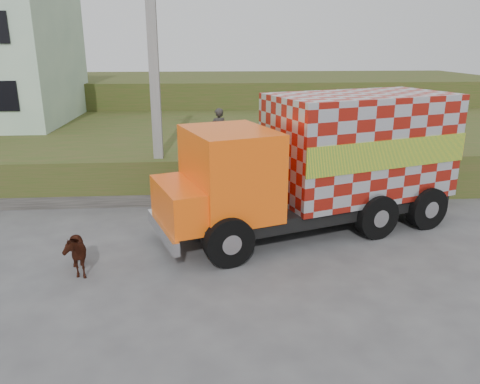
{
  "coord_description": "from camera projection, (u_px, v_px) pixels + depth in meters",
  "views": [
    {
      "loc": [
        0.56,
        -10.64,
        5.08
      ],
      "look_at": [
        1.45,
        1.27,
        1.3
      ],
      "focal_mm": 35.0,
      "sensor_mm": 36.0,
      "label": 1
    }
  ],
  "objects": [
    {
      "name": "ground",
      "position": [
        186.0,
        258.0,
        11.61
      ],
      "size": [
        120.0,
        120.0,
        0.0
      ],
      "primitive_type": "plane",
      "color": "#474749",
      "rests_on": "ground"
    },
    {
      "name": "embankment",
      "position": [
        193.0,
        146.0,
        20.89
      ],
      "size": [
        40.0,
        12.0,
        1.5
      ],
      "primitive_type": "cube",
      "color": "#334C19",
      "rests_on": "ground"
    },
    {
      "name": "embankment_far",
      "position": [
        197.0,
        99.0,
        32.07
      ],
      "size": [
        40.0,
        12.0,
        3.0
      ],
      "primitive_type": "cube",
      "color": "#334C19",
      "rests_on": "ground"
    },
    {
      "name": "retaining_strip",
      "position": [
        129.0,
        199.0,
        15.4
      ],
      "size": [
        16.0,
        0.5,
        0.4
      ],
      "primitive_type": "cube",
      "color": "#595651",
      "rests_on": "ground"
    },
    {
      "name": "utility_pole",
      "position": [
        155.0,
        78.0,
        14.68
      ],
      "size": [
        1.2,
        0.3,
        8.0
      ],
      "color": "gray",
      "rests_on": "ground"
    },
    {
      "name": "cargo_truck",
      "position": [
        325.0,
        162.0,
        13.08
      ],
      "size": [
        8.87,
        5.26,
        3.77
      ],
      "rotation": [
        0.0,
        0.0,
        0.33
      ],
      "color": "black",
      "rests_on": "ground"
    },
    {
      "name": "cow",
      "position": [
        73.0,
        251.0,
        10.74
      ],
      "size": [
        1.03,
        1.39,
        1.07
      ],
      "primitive_type": "imported",
      "rotation": [
        0.0,
        0.0,
        0.41
      ],
      "color": "#37190D",
      "rests_on": "ground"
    },
    {
      "name": "pedestrian",
      "position": [
        219.0,
        132.0,
        15.55
      ],
      "size": [
        0.68,
        0.58,
        1.58
      ],
      "primitive_type": "imported",
      "rotation": [
        0.0,
        0.0,
        3.56
      ],
      "color": "#2D2A28",
      "rests_on": "embankment"
    }
  ]
}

